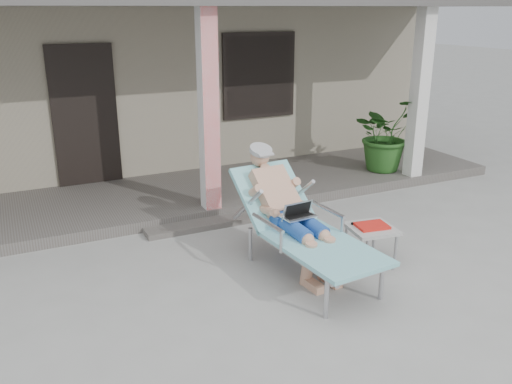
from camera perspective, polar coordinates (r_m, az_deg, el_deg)
ground at (r=5.73m, az=3.10°, el=-9.77°), size 60.00×60.00×0.00m
house at (r=11.22m, az=-13.08°, el=12.87°), size 10.40×5.40×3.30m
porch_deck at (r=8.24m, az=-6.82°, el=-0.18°), size 10.00×2.00×0.15m
porch_overhang at (r=7.74m, az=-7.50°, el=19.04°), size 10.00×2.30×2.85m
porch_step at (r=7.24m, az=-3.86°, el=-3.14°), size 2.00×0.30×0.07m
lounger at (r=5.79m, az=4.19°, el=-0.49°), size 0.95×2.12×1.35m
side_table at (r=6.22m, az=12.06°, el=-3.96°), size 0.56×0.56×0.44m
potted_palm at (r=9.27m, az=13.51°, el=5.97°), size 1.18×1.05×1.22m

